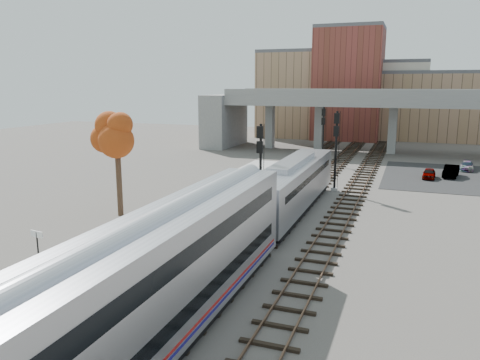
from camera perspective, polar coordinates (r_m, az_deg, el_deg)
The scene contains 17 objects.
ground at distance 31.53m, azimuth 1.13°, elevation -7.29°, with size 160.00×160.00×0.00m, color #47423D.
platform at distance 34.41m, azimuth -10.41°, elevation -5.55°, with size 4.50×60.00×0.35m, color #9E9E99.
yellow_strip at distance 33.46m, azimuth -7.60°, elevation -5.63°, with size 0.70×60.00×0.01m, color yellow.
tracks at distance 42.86m, azimuth 7.79°, elevation -2.18°, with size 10.70×95.00×0.25m.
overpass at distance 73.50m, azimuth 16.57°, elevation 7.69°, with size 54.00×12.00×9.50m.
buildings_far at distance 95.18m, azimuth 15.32°, elevation 9.79°, with size 43.00×21.00×20.60m.
parking_lot at distance 57.29m, azimuth 24.13°, elevation 0.33°, with size 14.00×18.00×0.04m, color black.
locomotive at distance 37.85m, azimuth 6.42°, elevation -0.57°, with size 3.02×19.05×4.10m.
coach at distance 17.60m, azimuth -12.04°, elevation -13.58°, with size 3.03×25.00×5.00m.
signal_mast_near at distance 36.24m, azimuth 2.48°, elevation 1.14°, with size 0.60×0.64×7.25m.
signal_mast_mid at distance 45.80m, azimuth 11.59°, elevation 3.50°, with size 0.60×0.64×7.71m.
signal_mast_far at distance 62.09m, azimuth 10.09°, elevation 5.38°, with size 0.60×0.64×7.30m.
station_sign at distance 27.18m, azimuth -23.47°, elevation -7.02°, with size 0.90×0.19×2.27m.
tree at distance 37.24m, azimuth -14.81°, elevation 5.47°, with size 3.60×3.60×8.74m.
car_a at distance 55.41m, azimuth 22.06°, elevation 0.74°, with size 1.29×3.20×1.09m, color #99999E.
car_b at distance 57.21m, azimuth 24.31°, elevation 0.99°, with size 1.39×3.99×1.31m, color #99999E.
car_c at distance 62.51m, azimuth 25.93°, elevation 1.55°, with size 1.49×3.65×1.06m, color #99999E.
Camera 1 is at (9.72, -28.21, 10.21)m, focal length 35.00 mm.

